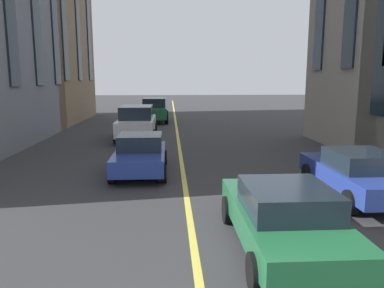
# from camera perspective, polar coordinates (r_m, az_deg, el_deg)

# --- Properties ---
(lane_centre_line) EXTENTS (80.00, 0.16, 0.01)m
(lane_centre_line) POSITION_cam_1_polar(r_m,az_deg,el_deg) (19.00, -1.97, -0.31)
(lane_centre_line) COLOR #D8C64C
(lane_centre_line) RESTS_ON ground_plane
(car_white_parked_a) EXTENTS (4.70, 2.14, 1.88)m
(car_white_parked_a) POSITION_cam_1_polar(r_m,az_deg,el_deg) (21.23, -8.40, 3.30)
(car_white_parked_a) COLOR silver
(car_white_parked_a) RESTS_ON ground_plane
(car_blue_mid) EXTENTS (3.90, 1.89, 1.40)m
(car_blue_mid) POSITION_cam_1_polar(r_m,az_deg,el_deg) (13.60, -7.87, -1.53)
(car_blue_mid) COLOR navy
(car_blue_mid) RESTS_ON ground_plane
(car_green_oncoming) EXTENTS (4.40, 1.95, 1.37)m
(car_green_oncoming) POSITION_cam_1_polar(r_m,az_deg,el_deg) (7.71, 13.79, -10.66)
(car_green_oncoming) COLOR #1E6038
(car_green_oncoming) RESTS_ON ground_plane
(car_blue_near) EXTENTS (4.40, 1.95, 1.37)m
(car_blue_near) POSITION_cam_1_polar(r_m,az_deg,el_deg) (11.77, 23.85, -4.07)
(car_blue_near) COLOR navy
(car_blue_near) RESTS_ON ground_plane
(car_green_parked_b) EXTENTS (4.70, 2.14, 1.88)m
(car_green_parked_b) POSITION_cam_1_polar(r_m,az_deg,el_deg) (29.76, -5.71, 5.23)
(car_green_parked_b) COLOR #1E6038
(car_green_parked_b) RESTS_ON ground_plane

